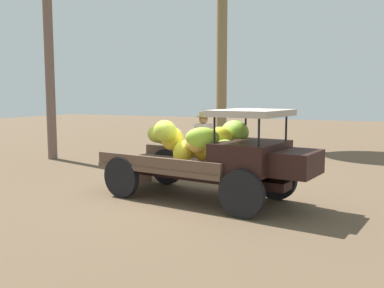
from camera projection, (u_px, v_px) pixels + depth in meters
The scene contains 4 objects.
ground_plane at pixel (204, 198), 8.88m from camera, with size 60.00×60.00×0.00m, color brown.
truck at pixel (216, 154), 8.61m from camera, with size 4.59×2.18×1.87m.
farmer at pixel (203, 142), 10.60m from camera, with size 0.53×0.47×1.72m.
wooden_crate at pixel (142, 170), 10.81m from camera, with size 0.55×0.44×0.49m, color #875D44.
Camera 1 is at (3.60, -7.91, 2.14)m, focal length 39.89 mm.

